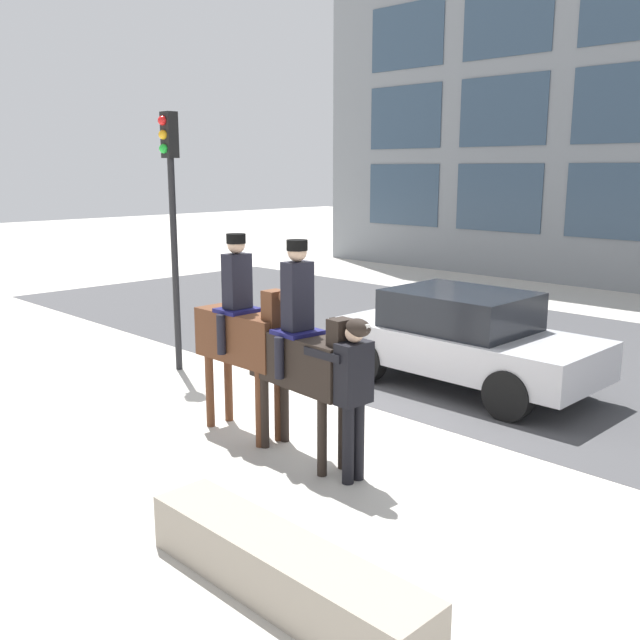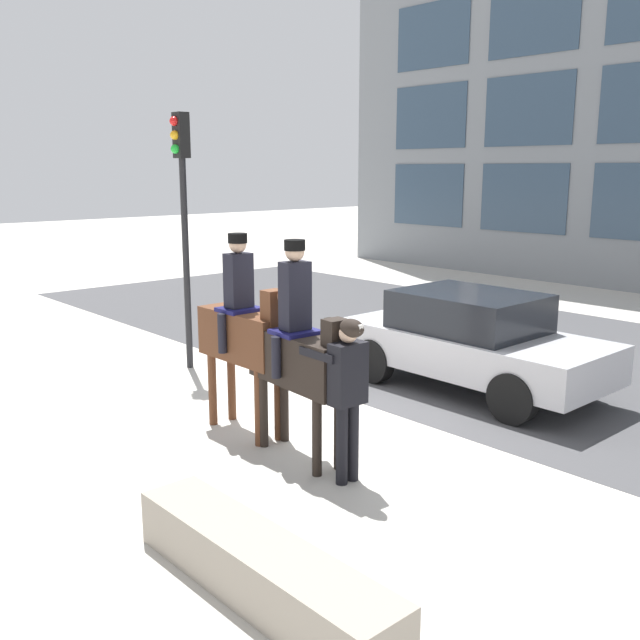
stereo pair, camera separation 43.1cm
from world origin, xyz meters
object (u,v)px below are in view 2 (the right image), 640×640
at_px(planter_ledge, 260,569).
at_px(pedestrian_bystander, 346,390).
at_px(mounted_horse_companion, 301,353).
at_px(traffic_light, 183,201).
at_px(street_car_near_lane, 472,339).
at_px(mounted_horse_lead, 245,331).

bearing_deg(planter_ledge, pedestrian_bystander, 118.66).
relative_size(pedestrian_bystander, planter_ledge, 0.63).
xyz_separation_m(mounted_horse_companion, traffic_light, (-4.28, 1.12, 1.55)).
height_order(mounted_horse_companion, pedestrian_bystander, mounted_horse_companion).
bearing_deg(mounted_horse_companion, traffic_light, 169.99).
relative_size(mounted_horse_companion, street_car_near_lane, 0.62).
distance_m(pedestrian_bystander, street_car_near_lane, 3.94).
height_order(mounted_horse_companion, traffic_light, traffic_light).
height_order(street_car_near_lane, planter_ledge, street_car_near_lane).
relative_size(mounted_horse_companion, planter_ledge, 0.91).
xyz_separation_m(mounted_horse_companion, street_car_near_lane, (-0.30, 3.70, -0.49)).
distance_m(mounted_horse_companion, street_car_near_lane, 3.74).
bearing_deg(traffic_light, mounted_horse_companion, -14.65).
bearing_deg(street_car_near_lane, mounted_horse_lead, -102.40).
bearing_deg(street_car_near_lane, pedestrian_bystander, -73.39).
distance_m(mounted_horse_companion, planter_ledge, 3.00).
distance_m(street_car_near_lane, traffic_light, 5.16).
relative_size(mounted_horse_companion, traffic_light, 0.61).
bearing_deg(street_car_near_lane, planter_ledge, -68.97).
height_order(mounted_horse_lead, planter_ledge, mounted_horse_lead).
bearing_deg(mounted_horse_lead, traffic_light, 160.67).
bearing_deg(traffic_light, pedestrian_bystander, -13.08).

